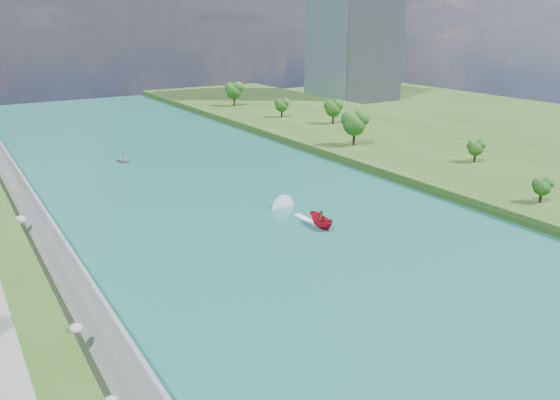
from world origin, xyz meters
TOP-DOWN VIEW (x-y plane):
  - ground at (0.00, 0.00)m, footprint 260.00×260.00m
  - river_water at (0.00, 20.00)m, footprint 55.00×240.00m
  - berm_east at (49.50, 20.00)m, footprint 44.00×240.00m
  - riprap_bank at (-25.84, 19.11)m, footprint 4.77×236.00m
  - office_tower at (82.50, 95.00)m, footprint 22.00×22.00m
  - trees_east at (38.55, 41.56)m, footprint 15.11×139.19m
  - motorboat at (5.51, 7.66)m, footprint 3.60×19.06m
  - raft at (-5.80, 51.98)m, footprint 3.20×3.61m

SIDE VIEW (x-z plane):
  - ground at x=0.00m, z-range 0.00..0.00m
  - river_water at x=0.00m, z-range 0.00..0.10m
  - raft at x=-5.80m, z-range -0.34..1.27m
  - berm_east at x=49.50m, z-range 0.00..1.50m
  - motorboat at x=5.51m, z-range -0.12..1.79m
  - riprap_bank at x=-25.84m, z-range -0.31..3.90m
  - trees_east at x=38.55m, z-range 0.92..9.06m
  - office_tower at x=82.50m, z-range 0.00..60.00m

